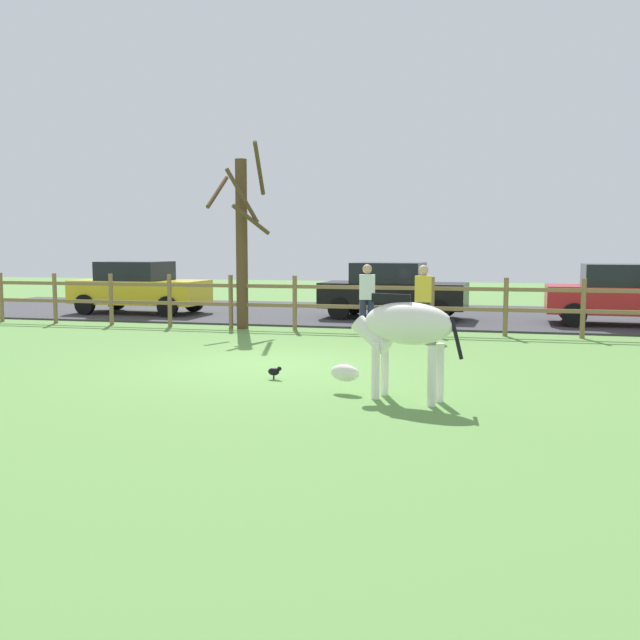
{
  "coord_description": "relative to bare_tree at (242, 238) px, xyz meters",
  "views": [
    {
      "loc": [
        3.55,
        -11.22,
        2.02
      ],
      "look_at": [
        0.68,
        0.76,
        0.72
      ],
      "focal_mm": 38.62,
      "sensor_mm": 36.0,
      "label": 1
    }
  ],
  "objects": [
    {
      "name": "ground_plane",
      "position": [
        2.34,
        -5.0,
        -2.27
      ],
      "size": [
        60.0,
        60.0,
        0.0
      ],
      "primitive_type": "plane",
      "color": "#5B8C42"
    },
    {
      "name": "parking_asphalt",
      "position": [
        2.34,
        4.3,
        -2.25
      ],
      "size": [
        28.0,
        7.4,
        0.05
      ],
      "primitive_type": "cube",
      "color": "#38383D",
      "rests_on": "ground_plane"
    },
    {
      "name": "paddock_fence",
      "position": [
        2.19,
        -0.0,
        -1.52
      ],
      "size": [
        21.82,
        0.11,
        1.34
      ],
      "color": "olive",
      "rests_on": "ground_plane"
    },
    {
      "name": "bare_tree",
      "position": [
        0.0,
        0.0,
        0.0
      ],
      "size": [
        1.42,
        1.4,
        4.56
      ],
      "color": "#513A23",
      "rests_on": "ground_plane"
    },
    {
      "name": "zebra",
      "position": [
        4.84,
        -7.2,
        -1.35
      ],
      "size": [
        1.88,
        0.87,
        1.41
      ],
      "color": "white",
      "rests_on": "ground_plane"
    },
    {
      "name": "crow_on_grass",
      "position": [
        2.77,
        -6.23,
        -2.15
      ],
      "size": [
        0.21,
        0.1,
        0.2
      ],
      "color": "black",
      "rests_on": "ground_plane"
    },
    {
      "name": "parked_car_black",
      "position": [
        3.38,
        2.92,
        -1.43
      ],
      "size": [
        4.1,
        2.08,
        1.56
      ],
      "color": "black",
      "rests_on": "parking_asphalt"
    },
    {
      "name": "parked_car_red",
      "position": [
        9.42,
        2.61,
        -1.43
      ],
      "size": [
        4.06,
        2.0,
        1.56
      ],
      "color": "red",
      "rests_on": "parking_asphalt"
    },
    {
      "name": "parked_car_yellow",
      "position": [
        -4.26,
        2.64,
        -1.43
      ],
      "size": [
        4.05,
        1.98,
        1.56
      ],
      "color": "yellow",
      "rests_on": "parking_asphalt"
    },
    {
      "name": "visitor_left_of_tree",
      "position": [
        3.23,
        -0.43,
        -1.37
      ],
      "size": [
        0.4,
        0.29,
        1.64
      ],
      "color": "#232847",
      "rests_on": "ground_plane"
    },
    {
      "name": "visitor_right_of_tree",
      "position": [
        4.56,
        -0.88,
        -1.37
      ],
      "size": [
        0.37,
        0.23,
        1.64
      ],
      "color": "#232847",
      "rests_on": "ground_plane"
    }
  ]
}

